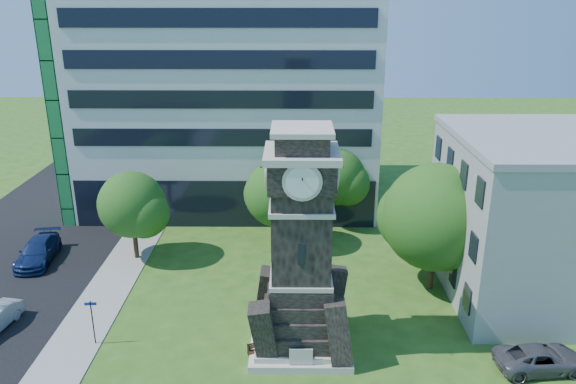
{
  "coord_description": "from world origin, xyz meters",
  "views": [
    {
      "loc": [
        2.57,
        -24.46,
        18.28
      ],
      "look_at": [
        2.26,
        7.92,
        6.8
      ],
      "focal_mm": 35.0,
      "sensor_mm": 36.0,
      "label": 1
    }
  ],
  "objects_px": {
    "car_east_lot": "(541,359)",
    "park_bench": "(263,348)",
    "clock_tower": "(301,257)",
    "car_street_north": "(38,251)",
    "street_sign": "(92,317)"
  },
  "relations": [
    {
      "from": "car_east_lot",
      "to": "park_bench",
      "type": "relative_size",
      "value": 2.84
    },
    {
      "from": "clock_tower",
      "to": "car_street_north",
      "type": "distance_m",
      "value": 21.73
    },
    {
      "from": "car_east_lot",
      "to": "street_sign",
      "type": "xyz_separation_m",
      "value": [
        -23.61,
        2.0,
        1.03
      ]
    },
    {
      "from": "street_sign",
      "to": "park_bench",
      "type": "bearing_deg",
      "value": -10.12
    },
    {
      "from": "car_east_lot",
      "to": "street_sign",
      "type": "relative_size",
      "value": 1.73
    },
    {
      "from": "car_east_lot",
      "to": "street_sign",
      "type": "distance_m",
      "value": 23.71
    },
    {
      "from": "car_street_north",
      "to": "street_sign",
      "type": "relative_size",
      "value": 2.01
    },
    {
      "from": "car_street_north",
      "to": "street_sign",
      "type": "height_order",
      "value": "street_sign"
    },
    {
      "from": "park_bench",
      "to": "clock_tower",
      "type": "bearing_deg",
      "value": 7.77
    },
    {
      "from": "park_bench",
      "to": "street_sign",
      "type": "bearing_deg",
      "value": 152.62
    },
    {
      "from": "car_street_north",
      "to": "street_sign",
      "type": "xyz_separation_m",
      "value": [
        7.45,
        -10.11,
        0.9
      ]
    },
    {
      "from": "clock_tower",
      "to": "street_sign",
      "type": "distance_m",
      "value": 11.88
    },
    {
      "from": "car_street_north",
      "to": "park_bench",
      "type": "xyz_separation_m",
      "value": [
        16.8,
        -11.08,
        -0.34
      ]
    },
    {
      "from": "car_street_north",
      "to": "park_bench",
      "type": "height_order",
      "value": "car_street_north"
    },
    {
      "from": "car_street_north",
      "to": "car_east_lot",
      "type": "bearing_deg",
      "value": -27.29
    }
  ]
}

